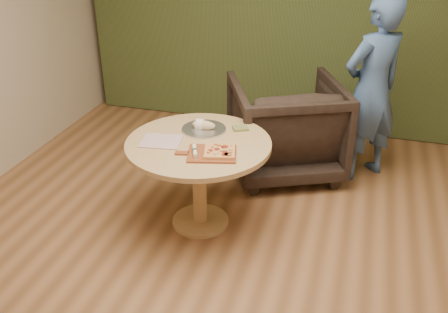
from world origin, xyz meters
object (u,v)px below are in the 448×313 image
object	(u,v)px
serving_tray	(204,129)
flatbread_pizza	(220,151)
cutlery_roll	(195,151)
armchair	(286,123)
bread_roll	(203,125)
pedestal_table	(199,158)
person_standing	(372,90)
pizza_paddle	(211,154)

from	to	relation	value
serving_tray	flatbread_pizza	bearing A→B (deg)	-56.68
cutlery_roll	armchair	size ratio (longest dim) A/B	0.19
cutlery_roll	armchair	xyz separation A→B (m)	(0.46, 1.28, -0.27)
bread_roll	armchair	bearing A→B (deg)	58.13
bread_roll	armchair	distance (m)	1.05
serving_tray	bread_roll	bearing A→B (deg)	180.00
pedestal_table	person_standing	world-z (taller)	person_standing
pedestal_table	pizza_paddle	distance (m)	0.28
pedestal_table	person_standing	xyz separation A→B (m)	(1.23, 1.22, 0.25)
pizza_paddle	flatbread_pizza	world-z (taller)	flatbread_pizza
pizza_paddle	flatbread_pizza	size ratio (longest dim) A/B	1.77
pedestal_table	flatbread_pizza	bearing A→B (deg)	-36.12
cutlery_roll	armchair	distance (m)	1.38
pizza_paddle	flatbread_pizza	distance (m)	0.07
pizza_paddle	bread_roll	distance (m)	0.44
flatbread_pizza	serving_tray	distance (m)	0.45
pedestal_table	serving_tray	xyz separation A→B (m)	(-0.03, 0.22, 0.15)
flatbread_pizza	bread_roll	world-z (taller)	bread_roll
pedestal_table	person_standing	distance (m)	1.75
person_standing	pedestal_table	bearing A→B (deg)	1.83
bread_roll	person_standing	xyz separation A→B (m)	(1.27, 1.01, 0.07)
bread_roll	flatbread_pizza	bearing A→B (deg)	-55.75
pedestal_table	bread_roll	distance (m)	0.29
pedestal_table	pizza_paddle	xyz separation A→B (m)	(0.15, -0.18, 0.15)
pizza_paddle	armchair	distance (m)	1.32
cutlery_roll	person_standing	xyz separation A→B (m)	(1.19, 1.42, 0.08)
pedestal_table	person_standing	size ratio (longest dim) A/B	0.65
flatbread_pizza	bread_roll	distance (m)	0.45
pizza_paddle	cutlery_roll	bearing A→B (deg)	179.32
flatbread_pizza	serving_tray	xyz separation A→B (m)	(-0.25, 0.38, -0.02)
pedestal_table	bread_roll	world-z (taller)	bread_roll
flatbread_pizza	armchair	bearing A→B (deg)	77.30
pizza_paddle	serving_tray	size ratio (longest dim) A/B	1.33
flatbread_pizza	armchair	world-z (taller)	armchair
cutlery_roll	armchair	bearing A→B (deg)	47.61
bread_roll	person_standing	bearing A→B (deg)	38.38
armchair	person_standing	distance (m)	0.83
pedestal_table	flatbread_pizza	size ratio (longest dim) A/B	4.20
serving_tray	armchair	size ratio (longest dim) A/B	0.35
pizza_paddle	person_standing	xyz separation A→B (m)	(1.08, 1.40, 0.11)
bread_roll	armchair	xyz separation A→B (m)	(0.53, 0.86, -0.29)
bread_roll	serving_tray	bearing A→B (deg)	-0.00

